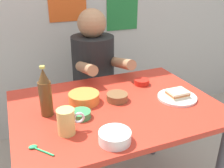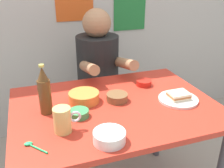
{
  "view_description": "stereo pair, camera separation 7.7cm",
  "coord_description": "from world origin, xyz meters",
  "px_view_note": "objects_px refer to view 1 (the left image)",
  "views": [
    {
      "loc": [
        -0.48,
        -1.12,
        1.41
      ],
      "look_at": [
        0.0,
        0.05,
        0.84
      ],
      "focal_mm": 40.62,
      "sensor_mm": 36.0,
      "label": 1
    },
    {
      "loc": [
        -0.41,
        -1.15,
        1.41
      ],
      "look_at": [
        0.0,
        0.05,
        0.84
      ],
      "focal_mm": 40.62,
      "sensor_mm": 36.0,
      "label": 2
    }
  ],
  "objects_px": {
    "beer_mug": "(67,121)",
    "dining_table": "(115,119)",
    "beer_bottle": "(45,93)",
    "person_seated": "(94,63)",
    "condiment_bowl_brown": "(117,97)",
    "stool": "(95,110)",
    "sandwich": "(178,93)",
    "plate_orange": "(177,97)"
  },
  "relations": [
    {
      "from": "beer_mug",
      "to": "dining_table",
      "type": "bearing_deg",
      "value": 28.6
    },
    {
      "from": "dining_table",
      "to": "beer_bottle",
      "type": "xyz_separation_m",
      "value": [
        -0.36,
        0.03,
        0.21
      ]
    },
    {
      "from": "beer_bottle",
      "to": "dining_table",
      "type": "bearing_deg",
      "value": -4.82
    },
    {
      "from": "person_seated",
      "to": "condiment_bowl_brown",
      "type": "distance_m",
      "value": 0.59
    },
    {
      "from": "condiment_bowl_brown",
      "to": "dining_table",
      "type": "bearing_deg",
      "value": -125.41
    },
    {
      "from": "dining_table",
      "to": "stool",
      "type": "bearing_deg",
      "value": 82.6
    },
    {
      "from": "sandwich",
      "to": "beer_mug",
      "type": "xyz_separation_m",
      "value": [
        -0.66,
        -0.09,
        0.03
      ]
    },
    {
      "from": "person_seated",
      "to": "sandwich",
      "type": "height_order",
      "value": "person_seated"
    },
    {
      "from": "person_seated",
      "to": "plate_orange",
      "type": "relative_size",
      "value": 3.27
    },
    {
      "from": "stool",
      "to": "plate_orange",
      "type": "distance_m",
      "value": 0.85
    },
    {
      "from": "plate_orange",
      "to": "beer_bottle",
      "type": "xyz_separation_m",
      "value": [
        -0.71,
        0.1,
        0.11
      ]
    },
    {
      "from": "plate_orange",
      "to": "beer_mug",
      "type": "height_order",
      "value": "beer_mug"
    },
    {
      "from": "stool",
      "to": "sandwich",
      "type": "xyz_separation_m",
      "value": [
        0.27,
        -0.7,
        0.42
      ]
    },
    {
      "from": "beer_mug",
      "to": "plate_orange",
      "type": "bearing_deg",
      "value": 8.16
    },
    {
      "from": "stool",
      "to": "sandwich",
      "type": "distance_m",
      "value": 0.86
    },
    {
      "from": "person_seated",
      "to": "condiment_bowl_brown",
      "type": "height_order",
      "value": "person_seated"
    },
    {
      "from": "dining_table",
      "to": "sandwich",
      "type": "height_order",
      "value": "sandwich"
    },
    {
      "from": "sandwich",
      "to": "condiment_bowl_brown",
      "type": "relative_size",
      "value": 0.92
    },
    {
      "from": "plate_orange",
      "to": "sandwich",
      "type": "relative_size",
      "value": 2.0
    },
    {
      "from": "beer_mug",
      "to": "stool",
      "type": "bearing_deg",
      "value": 64.08
    },
    {
      "from": "beer_bottle",
      "to": "person_seated",
      "type": "bearing_deg",
      "value": 52.97
    },
    {
      "from": "beer_mug",
      "to": "condiment_bowl_brown",
      "type": "height_order",
      "value": "beer_mug"
    },
    {
      "from": "plate_orange",
      "to": "condiment_bowl_brown",
      "type": "bearing_deg",
      "value": 161.76
    },
    {
      "from": "person_seated",
      "to": "plate_orange",
      "type": "height_order",
      "value": "person_seated"
    },
    {
      "from": "sandwich",
      "to": "beer_bottle",
      "type": "relative_size",
      "value": 0.42
    },
    {
      "from": "stool",
      "to": "person_seated",
      "type": "distance_m",
      "value": 0.42
    },
    {
      "from": "beer_mug",
      "to": "condiment_bowl_brown",
      "type": "xyz_separation_m",
      "value": [
        0.33,
        0.2,
        -0.04
      ]
    },
    {
      "from": "dining_table",
      "to": "beer_mug",
      "type": "relative_size",
      "value": 8.73
    },
    {
      "from": "dining_table",
      "to": "stool",
      "type": "xyz_separation_m",
      "value": [
        0.08,
        0.63,
        -0.3
      ]
    },
    {
      "from": "stool",
      "to": "beer_bottle",
      "type": "relative_size",
      "value": 1.72
    },
    {
      "from": "dining_table",
      "to": "beer_bottle",
      "type": "distance_m",
      "value": 0.42
    },
    {
      "from": "stool",
      "to": "person_seated",
      "type": "height_order",
      "value": "person_seated"
    },
    {
      "from": "beer_bottle",
      "to": "stool",
      "type": "bearing_deg",
      "value": 53.49
    },
    {
      "from": "beer_bottle",
      "to": "condiment_bowl_brown",
      "type": "relative_size",
      "value": 2.18
    },
    {
      "from": "dining_table",
      "to": "plate_orange",
      "type": "bearing_deg",
      "value": -11.57
    },
    {
      "from": "beer_bottle",
      "to": "condiment_bowl_brown",
      "type": "height_order",
      "value": "beer_bottle"
    },
    {
      "from": "dining_table",
      "to": "person_seated",
      "type": "xyz_separation_m",
      "value": [
        0.08,
        0.62,
        0.12
      ]
    },
    {
      "from": "dining_table",
      "to": "beer_mug",
      "type": "distance_m",
      "value": 0.38
    },
    {
      "from": "plate_orange",
      "to": "beer_mug",
      "type": "distance_m",
      "value": 0.67
    },
    {
      "from": "condiment_bowl_brown",
      "to": "beer_mug",
      "type": "bearing_deg",
      "value": -148.56
    },
    {
      "from": "dining_table",
      "to": "beer_mug",
      "type": "xyz_separation_m",
      "value": [
        -0.31,
        -0.17,
        0.15
      ]
    },
    {
      "from": "dining_table",
      "to": "sandwich",
      "type": "xyz_separation_m",
      "value": [
        0.35,
        -0.07,
        0.13
      ]
    }
  ]
}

